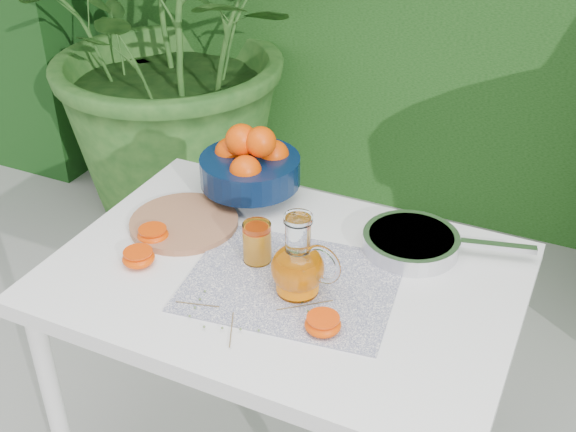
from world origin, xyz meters
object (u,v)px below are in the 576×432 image
at_px(juice_pitcher, 299,266).
at_px(saute_pan, 412,242).
at_px(cutting_board, 184,223).
at_px(fruit_bowl, 250,164).
at_px(white_table, 284,300).

distance_m(juice_pitcher, saute_pan, 0.31).
bearing_deg(cutting_board, juice_pitcher, -18.36).
height_order(cutting_board, saute_pan, saute_pan).
bearing_deg(fruit_bowl, juice_pitcher, -48.59).
distance_m(white_table, saute_pan, 0.32).
xyz_separation_m(fruit_bowl, saute_pan, (0.44, -0.06, -0.07)).
bearing_deg(saute_pan, juice_pitcher, -123.73).
distance_m(white_table, fruit_bowl, 0.38).
xyz_separation_m(cutting_board, juice_pitcher, (0.35, -0.12, 0.06)).
bearing_deg(white_table, juice_pitcher, -42.80).
xyz_separation_m(white_table, fruit_bowl, (-0.22, 0.26, 0.17)).
relative_size(white_table, juice_pitcher, 5.45).
bearing_deg(white_table, saute_pan, 40.85).
relative_size(white_table, cutting_board, 3.87).
relative_size(cutting_board, fruit_bowl, 0.82).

